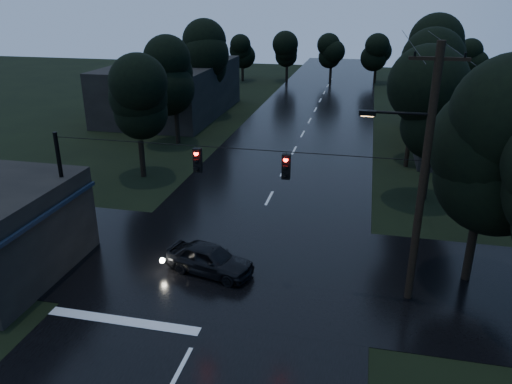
% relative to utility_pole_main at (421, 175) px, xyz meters
% --- Properties ---
extents(main_road, '(12.00, 120.00, 0.02)m').
position_rel_utility_pole_main_xyz_m(main_road, '(-7.41, 19.00, -5.26)').
color(main_road, black).
rests_on(main_road, ground).
extents(cross_street, '(60.00, 9.00, 0.02)m').
position_rel_utility_pole_main_xyz_m(cross_street, '(-7.41, 1.00, -5.26)').
color(cross_street, black).
rests_on(cross_street, ground).
extents(building_far_right, '(10.00, 14.00, 4.40)m').
position_rel_utility_pole_main_xyz_m(building_far_right, '(6.59, 23.00, -3.06)').
color(building_far_right, black).
rests_on(building_far_right, ground).
extents(building_far_left, '(10.00, 16.00, 5.00)m').
position_rel_utility_pole_main_xyz_m(building_far_left, '(-21.41, 29.00, -2.76)').
color(building_far_left, black).
rests_on(building_far_left, ground).
extents(utility_pole_main, '(3.50, 0.30, 10.00)m').
position_rel_utility_pole_main_xyz_m(utility_pole_main, '(0.00, 0.00, 0.00)').
color(utility_pole_main, black).
rests_on(utility_pole_main, ground).
extents(utility_pole_far, '(2.00, 0.30, 7.50)m').
position_rel_utility_pole_main_xyz_m(utility_pole_far, '(0.89, 17.00, -1.38)').
color(utility_pole_far, black).
rests_on(utility_pole_far, ground).
extents(anchor_pole_left, '(0.18, 0.18, 6.00)m').
position_rel_utility_pole_main_xyz_m(anchor_pole_left, '(-14.91, 0.00, -2.26)').
color(anchor_pole_left, black).
rests_on(anchor_pole_left, ground).
extents(span_signals, '(15.00, 0.37, 1.12)m').
position_rel_utility_pole_main_xyz_m(span_signals, '(-6.85, -0.01, -0.01)').
color(span_signals, black).
rests_on(span_signals, ground).
extents(tree_corner_near, '(4.48, 4.48, 9.44)m').
position_rel_utility_pole_main_xyz_m(tree_corner_near, '(2.59, 2.00, 0.74)').
color(tree_corner_near, black).
rests_on(tree_corner_near, ground).
extents(tree_left_a, '(3.92, 3.92, 8.26)m').
position_rel_utility_pole_main_xyz_m(tree_left_a, '(-16.41, 11.00, -0.02)').
color(tree_left_a, black).
rests_on(tree_left_a, ground).
extents(tree_left_b, '(4.20, 4.20, 8.85)m').
position_rel_utility_pole_main_xyz_m(tree_left_b, '(-17.01, 19.00, 0.36)').
color(tree_left_b, black).
rests_on(tree_left_b, ground).
extents(tree_left_c, '(4.48, 4.48, 9.44)m').
position_rel_utility_pole_main_xyz_m(tree_left_c, '(-17.61, 29.00, 0.74)').
color(tree_left_c, black).
rests_on(tree_left_c, ground).
extents(tree_right_a, '(4.20, 4.20, 8.85)m').
position_rel_utility_pole_main_xyz_m(tree_right_a, '(1.59, 11.00, 0.36)').
color(tree_right_a, black).
rests_on(tree_right_a, ground).
extents(tree_right_b, '(4.48, 4.48, 9.44)m').
position_rel_utility_pole_main_xyz_m(tree_right_b, '(2.19, 19.00, 0.74)').
color(tree_right_b, black).
rests_on(tree_right_b, ground).
extents(tree_right_c, '(4.76, 4.76, 10.03)m').
position_rel_utility_pole_main_xyz_m(tree_right_c, '(2.79, 29.00, 1.11)').
color(tree_right_c, black).
rests_on(tree_right_c, ground).
extents(car, '(4.19, 2.45, 1.34)m').
position_rel_utility_pole_main_xyz_m(car, '(-8.30, 0.11, -4.59)').
color(car, black).
rests_on(car, ground).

